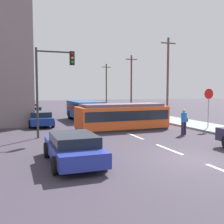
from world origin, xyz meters
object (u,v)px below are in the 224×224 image
object	(u,v)px
traffic_light_mast	(51,76)
utility_pole_distant	(106,84)
stop_sign	(209,100)
utility_pole_far	(131,81)
streetcar_tram	(122,116)
parked_sedan_furthest	(30,108)
parked_sedan_mid	(40,118)
utility_pole_mid	(168,76)
pedestrian_crossing	(184,120)
parked_sedan_far	(32,112)
city_bus	(85,109)
parked_sedan_near	(73,148)

from	to	relation	value
traffic_light_mast	utility_pole_distant	size ratio (longest dim) A/B	0.68
stop_sign	utility_pole_far	xyz separation A→B (m)	(2.59, 20.26, 2.01)
streetcar_tram	parked_sedan_furthest	world-z (taller)	streetcar_tram
parked_sedan_furthest	parked_sedan_mid	bearing A→B (deg)	-88.64
streetcar_tram	utility_pole_distant	xyz separation A→B (m)	(8.91, 30.98, 3.19)
utility_pole_mid	utility_pole_far	xyz separation A→B (m)	(-0.07, 10.09, -0.34)
streetcar_tram	traffic_light_mast	size ratio (longest dim) A/B	1.24
pedestrian_crossing	parked_sedan_far	xyz separation A→B (m)	(-8.83, 14.36, -0.32)
parked_sedan_mid	utility_pole_mid	distance (m)	15.33
parked_sedan_mid	utility_pole_far	bearing A→B (deg)	44.93
city_bus	utility_pole_far	distance (m)	15.26
city_bus	utility_pole_far	world-z (taller)	utility_pole_far
parked_sedan_near	stop_sign	world-z (taller)	stop_sign
streetcar_tram	traffic_light_mast	distance (m)	6.18
parked_sedan_mid	stop_sign	bearing A→B (deg)	-27.81
pedestrian_crossing	traffic_light_mast	world-z (taller)	traffic_light_mast
streetcar_tram	stop_sign	world-z (taller)	stop_sign
parked_sedan_near	traffic_light_mast	distance (m)	6.93
streetcar_tram	parked_sedan_furthest	distance (m)	18.30
city_bus	traffic_light_mast	xyz separation A→B (m)	(-4.12, -8.50, 2.69)
parked_sedan_mid	traffic_light_mast	distance (m)	6.48
city_bus	parked_sedan_furthest	bearing A→B (deg)	114.29
parked_sedan_far	utility_pole_mid	size ratio (longest dim) A/B	0.53
utility_pole_mid	utility_pole_far	size ratio (longest dim) A/B	1.08
parked_sedan_near	utility_pole_far	size ratio (longest dim) A/B	0.53
parked_sedan_mid	stop_sign	size ratio (longest dim) A/B	1.46
parked_sedan_mid	traffic_light_mast	xyz separation A→B (m)	(0.31, -5.67, 3.12)
parked_sedan_far	parked_sedan_furthest	world-z (taller)	same
parked_sedan_far	utility_pole_mid	world-z (taller)	utility_pole_mid
streetcar_tram	traffic_light_mast	bearing A→B (deg)	-162.06
stop_sign	streetcar_tram	bearing A→B (deg)	160.31
stop_sign	utility_pole_distant	world-z (taller)	utility_pole_distant
streetcar_tram	city_bus	size ratio (longest dim) A/B	1.23
streetcar_tram	utility_pole_far	distance (m)	20.30
parked_sedan_near	utility_pole_distant	xyz separation A→B (m)	(14.08, 38.87, 3.55)
parked_sedan_near	utility_pole_mid	distance (m)	21.45
parked_sedan_furthest	utility_pole_far	size ratio (longest dim) A/B	0.54
parked_sedan_mid	parked_sedan_furthest	bearing A→B (deg)	91.36
city_bus	parked_sedan_far	size ratio (longest dim) A/B	1.18
pedestrian_crossing	parked_sedan_far	world-z (taller)	pedestrian_crossing
streetcar_tram	parked_sedan_near	world-z (taller)	streetcar_tram
parked_sedan_mid	utility_pole_mid	world-z (taller)	utility_pole_mid
parked_sedan_mid	pedestrian_crossing	bearing A→B (deg)	-41.33
parked_sedan_furthest	stop_sign	bearing A→B (deg)	-58.56
streetcar_tram	traffic_light_mast	xyz separation A→B (m)	(-5.27, -1.70, 2.75)
pedestrian_crossing	parked_sedan_near	size ratio (longest dim) A/B	0.39
traffic_light_mast	utility_pole_mid	world-z (taller)	utility_pole_mid
utility_pole_far	utility_pole_distant	bearing A→B (deg)	88.64
parked_sedan_mid	parked_sedan_furthest	xyz separation A→B (m)	(-0.32, 13.36, 0.00)
city_bus	parked_sedan_furthest	xyz separation A→B (m)	(-4.75, 10.53, -0.43)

